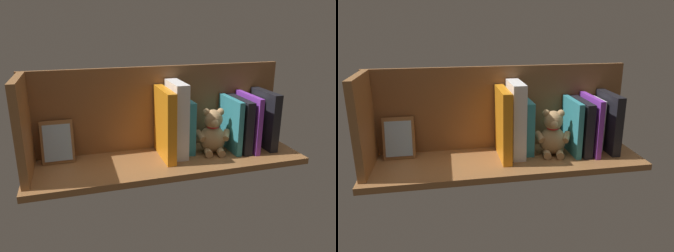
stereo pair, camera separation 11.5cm
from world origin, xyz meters
TOP-DOWN VIEW (x-y plane):
  - ground_plane at (0.00, 0.00)cm, footprint 96.43×28.53cm
  - shelf_back_panel at (0.00, -12.02)cm, footprint 96.43×1.50cm
  - shelf_side_divider at (46.22, 0.00)cm, footprint 2.40×22.53cm
  - book_0 at (-39.09, -2.20)cm, footprint 3.15×17.34cm
  - book_1 at (-35.09, -5.08)cm, footprint 3.00×11.58cm
  - book_2 at (-31.75, -1.67)cm, footprint 1.83×18.39cm
  - book_3 at (-28.37, -2.10)cm, footprint 3.08×17.54cm
  - book_4 at (-24.94, -2.32)cm, footprint 1.94×17.10cm
  - teddy_bear at (-17.46, -1.10)cm, footprint 13.29×11.91cm
  - book_5 at (-8.76, -4.97)cm, footprint 2.86×11.80cm
  - dictionary_thick_white at (-4.12, -3.24)cm, footprint 4.58×15.05cm
  - book_6 at (0.68, -1.67)cm, footprint 3.18×18.39cm
  - picture_frame_leaning at (37.10, -7.96)cm, footprint 10.87×5.12cm

SIDE VIEW (x-z plane):
  - ground_plane at x=0.00cm, z-range -2.20..0.00cm
  - picture_frame_leaning at x=37.10cm, z-range -0.16..14.48cm
  - teddy_bear at x=-17.46cm, z-range -1.00..15.68cm
  - book_1 at x=-35.09cm, z-range 0.00..19.17cm
  - book_5 at x=-8.76cm, z-range 0.00..19.47cm
  - book_3 at x=-28.37cm, z-range 0.00..19.57cm
  - book_4 at x=-24.94cm, z-range 0.00..19.85cm
  - book_2 at x=-31.75cm, z-range 0.00..20.92cm
  - book_0 at x=-39.09cm, z-range 0.00..21.60cm
  - book_6 at x=0.68cm, z-range 0.00..24.74cm
  - dictionary_thick_white at x=-4.12cm, z-range 0.00..26.64cm
  - shelf_back_panel at x=0.00cm, z-range 0.00..31.10cm
  - shelf_side_divider at x=46.22cm, z-range 0.00..31.10cm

